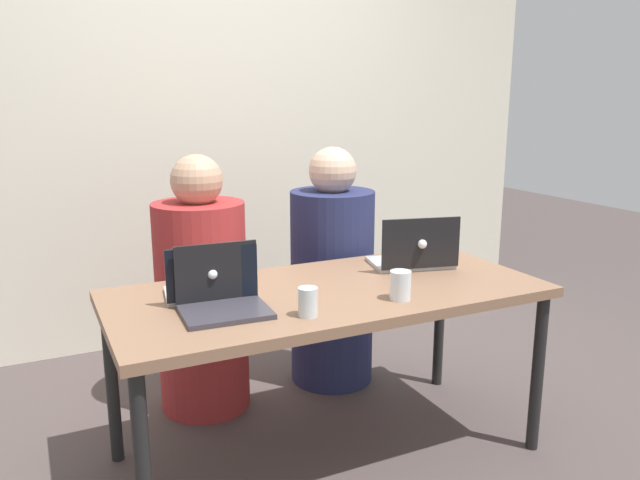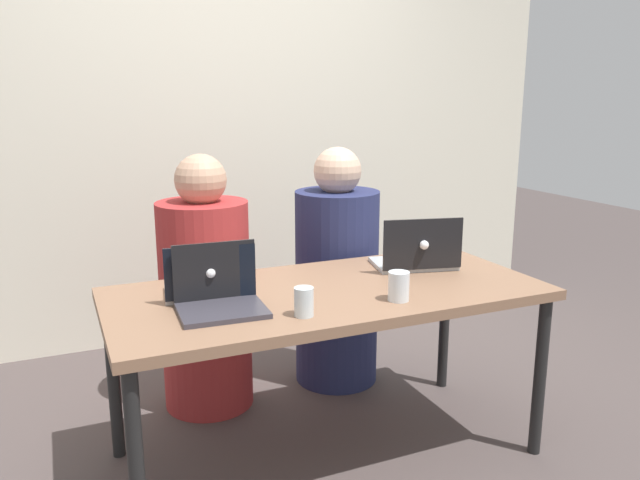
{
  "view_description": "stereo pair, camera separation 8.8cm",
  "coord_description": "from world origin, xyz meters",
  "px_view_note": "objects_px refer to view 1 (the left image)",
  "views": [
    {
      "loc": [
        -1.04,
        -2.08,
        1.46
      ],
      "look_at": [
        0.0,
        0.08,
        0.9
      ],
      "focal_mm": 35.0,
      "sensor_mm": 36.0,
      "label": 1
    },
    {
      "loc": [
        -0.96,
        -2.12,
        1.46
      ],
      "look_at": [
        0.0,
        0.08,
        0.9
      ],
      "focal_mm": 35.0,
      "sensor_mm": 36.0,
      "label": 2
    }
  ],
  "objects_px": {
    "person_on_left": "(202,299)",
    "laptop_back_right": "(414,256)",
    "person_on_right": "(332,279)",
    "water_glass_left": "(308,304)",
    "water_glass_right": "(400,287)",
    "laptop_back_left": "(210,286)",
    "laptop_front_left": "(222,297)"
  },
  "relations": [
    {
      "from": "laptop_back_right",
      "to": "laptop_back_left",
      "type": "xyz_separation_m",
      "value": [
        -0.92,
        -0.03,
        -0.0
      ]
    },
    {
      "from": "person_on_left",
      "to": "water_glass_right",
      "type": "xyz_separation_m",
      "value": [
        0.52,
        -0.87,
        0.23
      ]
    },
    {
      "from": "person_on_left",
      "to": "person_on_right",
      "type": "distance_m",
      "value": 0.68
    },
    {
      "from": "laptop_back_left",
      "to": "laptop_front_left",
      "type": "bearing_deg",
      "value": 97.94
    },
    {
      "from": "laptop_front_left",
      "to": "person_on_left",
      "type": "bearing_deg",
      "value": 84.17
    },
    {
      "from": "person_on_right",
      "to": "laptop_back_right",
      "type": "relative_size",
      "value": 3.08
    },
    {
      "from": "person_on_right",
      "to": "laptop_back_left",
      "type": "bearing_deg",
      "value": 47.09
    },
    {
      "from": "laptop_front_left",
      "to": "laptop_back_left",
      "type": "distance_m",
      "value": 0.16
    },
    {
      "from": "person_on_right",
      "to": "water_glass_left",
      "type": "height_order",
      "value": "person_on_right"
    },
    {
      "from": "water_glass_right",
      "to": "person_on_right",
      "type": "bearing_deg",
      "value": 79.71
    },
    {
      "from": "laptop_front_left",
      "to": "water_glass_right",
      "type": "relative_size",
      "value": 2.85
    },
    {
      "from": "person_on_right",
      "to": "water_glass_left",
      "type": "relative_size",
      "value": 11.91
    },
    {
      "from": "laptop_back_right",
      "to": "person_on_right",
      "type": "bearing_deg",
      "value": -62.14
    },
    {
      "from": "person_on_left",
      "to": "water_glass_left",
      "type": "xyz_separation_m",
      "value": [
        0.14,
        -0.88,
        0.23
      ]
    },
    {
      "from": "person_on_right",
      "to": "laptop_front_left",
      "type": "xyz_separation_m",
      "value": [
        -0.79,
        -0.71,
        0.23
      ]
    },
    {
      "from": "laptop_front_left",
      "to": "laptop_back_left",
      "type": "relative_size",
      "value": 0.87
    },
    {
      "from": "laptop_back_right",
      "to": "person_on_left",
      "type": "bearing_deg",
      "value": -19.46
    },
    {
      "from": "person_on_right",
      "to": "laptop_back_left",
      "type": "relative_size",
      "value": 3.39
    },
    {
      "from": "laptop_back_right",
      "to": "laptop_front_left",
      "type": "relative_size",
      "value": 1.27
    },
    {
      "from": "laptop_back_left",
      "to": "water_glass_left",
      "type": "bearing_deg",
      "value": 135.02
    },
    {
      "from": "laptop_back_right",
      "to": "laptop_front_left",
      "type": "distance_m",
      "value": 0.94
    },
    {
      "from": "person_on_left",
      "to": "laptop_back_right",
      "type": "xyz_separation_m",
      "value": [
        0.82,
        -0.52,
        0.23
      ]
    },
    {
      "from": "laptop_back_right",
      "to": "water_glass_right",
      "type": "relative_size",
      "value": 3.6
    },
    {
      "from": "person_on_left",
      "to": "water_glass_right",
      "type": "relative_size",
      "value": 11.03
    },
    {
      "from": "person_on_left",
      "to": "laptop_back_left",
      "type": "relative_size",
      "value": 3.36
    },
    {
      "from": "person_on_right",
      "to": "laptop_back_left",
      "type": "height_order",
      "value": "person_on_right"
    },
    {
      "from": "person_on_right",
      "to": "laptop_back_right",
      "type": "xyz_separation_m",
      "value": [
        0.14,
        -0.52,
        0.23
      ]
    },
    {
      "from": "person_on_right",
      "to": "laptop_front_left",
      "type": "distance_m",
      "value": 1.08
    },
    {
      "from": "laptop_front_left",
      "to": "water_glass_left",
      "type": "distance_m",
      "value": 0.31
    },
    {
      "from": "laptop_back_right",
      "to": "laptop_front_left",
      "type": "height_order",
      "value": "laptop_back_right"
    },
    {
      "from": "laptop_back_right",
      "to": "laptop_back_left",
      "type": "relative_size",
      "value": 1.1
    },
    {
      "from": "water_glass_right",
      "to": "water_glass_left",
      "type": "bearing_deg",
      "value": -177.81
    }
  ]
}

